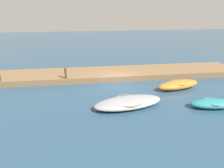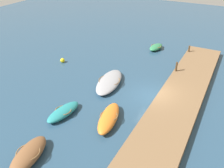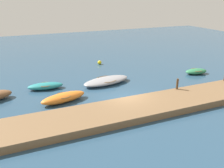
{
  "view_description": "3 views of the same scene",
  "coord_description": "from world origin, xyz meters",
  "px_view_note": "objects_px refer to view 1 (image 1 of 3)",
  "views": [
    {
      "loc": [
        3.02,
        17.88,
        7.17
      ],
      "look_at": [
        1.07,
        3.16,
        1.3
      ],
      "focal_mm": 32.44,
      "sensor_mm": 36.0,
      "label": 1
    },
    {
      "loc": [
        -18.59,
        -5.55,
        12.52
      ],
      "look_at": [
        -0.68,
        3.95,
        0.62
      ],
      "focal_mm": 39.21,
      "sensor_mm": 36.0,
      "label": 2
    },
    {
      "loc": [
        -8.91,
        -17.75,
        8.92
      ],
      "look_at": [
        -0.51,
        1.87,
        0.99
      ],
      "focal_mm": 38.92,
      "sensor_mm": 36.0,
      "label": 3
    }
  ],
  "objects_px": {
    "rowboat_teal": "(213,104)",
    "mooring_post_west": "(66,73)",
    "rowboat_orange": "(178,85)",
    "motorboat_grey": "(128,102)",
    "mooring_post_mid_west": "(0,77)"
  },
  "relations": [
    {
      "from": "rowboat_orange",
      "to": "motorboat_grey",
      "type": "relative_size",
      "value": 0.77
    },
    {
      "from": "rowboat_teal",
      "to": "mooring_post_west",
      "type": "xyz_separation_m",
      "value": [
        11.11,
        -6.34,
        0.76
      ]
    },
    {
      "from": "mooring_post_mid_west",
      "to": "rowboat_orange",
      "type": "bearing_deg",
      "value": 170.82
    },
    {
      "from": "rowboat_orange",
      "to": "mooring_post_mid_west",
      "type": "relative_size",
      "value": 5.45
    },
    {
      "from": "mooring_post_west",
      "to": "mooring_post_mid_west",
      "type": "xyz_separation_m",
      "value": [
        5.95,
        0.0,
        -0.12
      ]
    },
    {
      "from": "rowboat_orange",
      "to": "mooring_post_west",
      "type": "xyz_separation_m",
      "value": [
        10.13,
        -2.6,
        0.68
      ]
    },
    {
      "from": "rowboat_orange",
      "to": "rowboat_teal",
      "type": "bearing_deg",
      "value": 92.0
    },
    {
      "from": "rowboat_orange",
      "to": "motorboat_grey",
      "type": "bearing_deg",
      "value": 15.32
    },
    {
      "from": "rowboat_teal",
      "to": "mooring_post_mid_west",
      "type": "bearing_deg",
      "value": -13.97
    },
    {
      "from": "motorboat_grey",
      "to": "mooring_post_west",
      "type": "bearing_deg",
      "value": -57.42
    },
    {
      "from": "rowboat_teal",
      "to": "mooring_post_mid_west",
      "type": "distance_m",
      "value": 18.21
    },
    {
      "from": "rowboat_orange",
      "to": "mooring_post_mid_west",
      "type": "bearing_deg",
      "value": -21.94
    },
    {
      "from": "rowboat_orange",
      "to": "mooring_post_mid_west",
      "type": "height_order",
      "value": "mooring_post_mid_west"
    },
    {
      "from": "rowboat_teal",
      "to": "mooring_post_west",
      "type": "relative_size",
      "value": 3.46
    },
    {
      "from": "mooring_post_west",
      "to": "rowboat_teal",
      "type": "bearing_deg",
      "value": 150.3
    }
  ]
}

